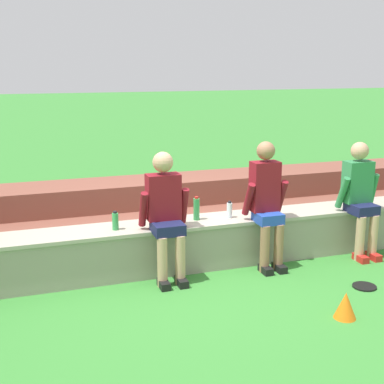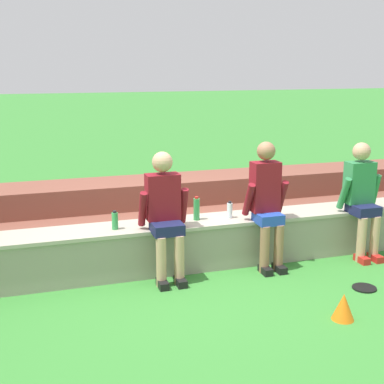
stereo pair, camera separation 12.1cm
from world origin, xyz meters
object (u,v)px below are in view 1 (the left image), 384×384
person_center (166,211)px  person_right_of_center (267,201)px  water_bottle_center_gap (229,210)px  frisbee (364,286)px  water_bottle_mid_left (196,209)px  sports_cone (345,305)px  person_far_right (360,195)px  water_bottle_mid_right (115,221)px  plastic_cup_left_end (365,199)px

person_center → person_right_of_center: 1.21m
water_bottle_center_gap → person_right_of_center: bearing=-35.5°
person_right_of_center → frisbee: size_ratio=5.80×
water_bottle_mid_left → sports_cone: 2.03m
sports_cone → frisbee: bearing=41.0°
person_far_right → water_bottle_mid_right: size_ratio=6.71×
person_right_of_center → water_bottle_center_gap: person_right_of_center is taller
person_center → plastic_cup_left_end: size_ratio=11.66×
plastic_cup_left_end → frisbee: size_ratio=0.48×
plastic_cup_left_end → water_bottle_mid_left: bearing=179.6°
water_bottle_mid_right → sports_cone: 2.55m
person_center → plastic_cup_left_end: 2.80m
water_bottle_center_gap → plastic_cup_left_end: 1.93m
water_bottle_center_gap → plastic_cup_left_end: size_ratio=1.67×
person_far_right → water_bottle_center_gap: size_ratio=6.99×
person_far_right → water_bottle_center_gap: (-1.62, 0.27, -0.11)m
water_bottle_mid_right → sports_cone: water_bottle_mid_right is taller
water_bottle_mid_right → sports_cone: size_ratio=0.82×
water_bottle_center_gap → water_bottle_mid_left: water_bottle_mid_left is taller
person_center → person_right_of_center: (1.21, -0.02, 0.02)m
sports_cone → water_bottle_mid_left: bearing=116.7°
person_right_of_center → water_bottle_mid_left: (-0.76, 0.30, -0.11)m
person_right_of_center → water_bottle_center_gap: (-0.36, 0.25, -0.14)m
water_bottle_mid_left → water_bottle_mid_right: 0.97m
person_right_of_center → water_bottle_center_gap: bearing=144.5°
person_center → frisbee: bearing=-25.5°
frisbee → water_bottle_mid_left: bearing=141.0°
person_center → frisbee: size_ratio=5.56×
water_bottle_center_gap → frisbee: (1.09, -1.16, -0.64)m
water_bottle_center_gap → person_center: bearing=-164.5°
person_center → person_far_right: person_center is taller
water_bottle_mid_left → water_bottle_mid_right: water_bottle_mid_left is taller
person_center → frisbee: person_center is taller
water_bottle_mid_right → water_bottle_center_gap: bearing=1.2°
person_center → water_bottle_center_gap: 0.89m
water_bottle_mid_left → water_bottle_mid_right: size_ratio=1.32×
person_center → water_bottle_center_gap: (0.85, 0.24, -0.12)m
water_bottle_mid_left → sports_cone: (0.88, -1.74, -0.56)m
person_far_right → frisbee: (-0.53, -0.89, -0.76)m
person_right_of_center → person_far_right: bearing=-0.8°
water_bottle_mid_left → frisbee: 2.04m
person_far_right → sports_cone: bearing=-128.8°
plastic_cup_left_end → person_center: bearing=-174.5°
water_bottle_mid_left → water_bottle_mid_right: (-0.97, -0.07, -0.03)m
person_center → person_far_right: size_ratio=1.00×
person_center → plastic_cup_left_end: bearing=5.5°
water_bottle_mid_left → person_far_right: bearing=-8.9°
plastic_cup_left_end → sports_cone: plastic_cup_left_end is taller
water_bottle_center_gap → water_bottle_mid_right: bearing=-178.8°
person_right_of_center → water_bottle_mid_left: bearing=158.3°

